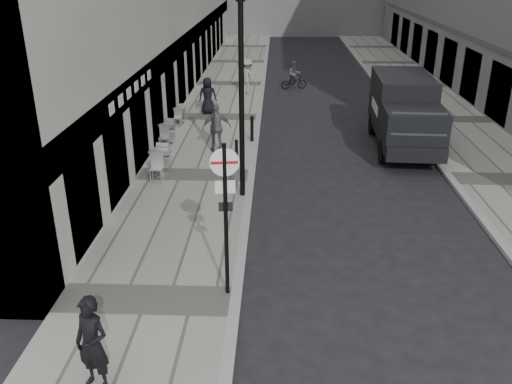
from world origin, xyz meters
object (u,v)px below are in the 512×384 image
Objects in this scene: walking_man at (92,344)px; panel_van at (404,109)px; sign_post at (225,201)px; cyclist at (294,78)px; lamppost at (241,88)px.

walking_man is 16.39m from panel_van.
walking_man is at bearing -131.54° from sign_post.
sign_post reaches higher than panel_van.
sign_post is 0.59× the size of panel_van.
cyclist is (-4.15, 10.59, -0.93)m from panel_van.
walking_man is 0.51× the size of sign_post.
lamppost is at bearing 99.23° from walking_man.
sign_post is at bearing -107.51° from cyclist.
lamppost reaches higher than panel_van.
walking_man is at bearing -117.50° from panel_van.
sign_post is at bearing -116.34° from panel_van.
walking_man is 25.07m from cyclist.
panel_van reaches higher than walking_man.
lamppost reaches higher than sign_post.
panel_van is at bearing 53.65° from sign_post.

